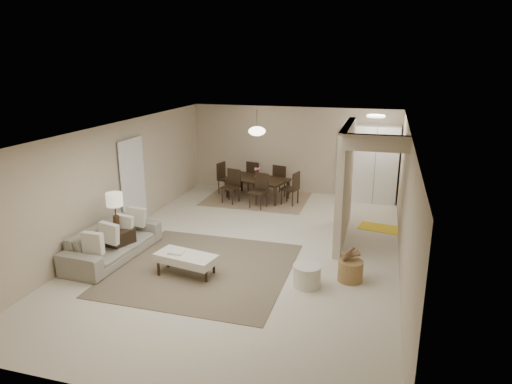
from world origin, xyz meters
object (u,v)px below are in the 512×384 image
(sofa, at_px, (113,242))
(round_pouf, at_px, (307,276))
(side_table, at_px, (118,243))
(pantry_cabinet, at_px, (375,164))
(ottoman_bench, at_px, (186,259))
(wicker_basket, at_px, (350,271))
(dining_table, at_px, (257,189))

(sofa, height_order, round_pouf, sofa)
(sofa, xyz_separation_m, side_table, (0.05, 0.10, -0.05))
(side_table, bearing_deg, round_pouf, -3.30)
(side_table, bearing_deg, pantry_cabinet, 47.40)
(pantry_cabinet, relative_size, round_pouf, 4.26)
(pantry_cabinet, height_order, ottoman_bench, pantry_cabinet)
(ottoman_bench, relative_size, wicker_basket, 2.69)
(side_table, relative_size, wicker_basket, 1.25)
(sofa, bearing_deg, ottoman_bench, -96.57)
(dining_table, bearing_deg, round_pouf, -50.33)
(wicker_basket, bearing_deg, round_pouf, -149.52)
(sofa, height_order, dining_table, sofa)
(side_table, relative_size, round_pouf, 1.12)
(round_pouf, bearing_deg, wicker_basket, 30.48)
(side_table, bearing_deg, ottoman_bench, -13.63)
(pantry_cabinet, relative_size, dining_table, 1.23)
(ottoman_bench, bearing_deg, side_table, 176.70)
(wicker_basket, bearing_deg, sofa, -176.33)
(side_table, distance_m, wicker_basket, 4.55)
(sofa, height_order, wicker_basket, sofa)
(sofa, height_order, side_table, sofa)
(side_table, distance_m, round_pouf, 3.85)
(ottoman_bench, xyz_separation_m, round_pouf, (2.19, 0.18, -0.13))
(pantry_cabinet, distance_m, dining_table, 3.31)
(ottoman_bench, bearing_deg, wicker_basket, 21.93)
(side_table, bearing_deg, sofa, -116.64)
(ottoman_bench, distance_m, dining_table, 4.89)
(pantry_cabinet, distance_m, sofa, 7.16)
(ottoman_bench, bearing_deg, sofa, -179.69)
(round_pouf, xyz_separation_m, dining_table, (-2.24, 4.72, 0.11))
(wicker_basket, xyz_separation_m, dining_table, (-2.95, 4.30, 0.11))
(wicker_basket, bearing_deg, dining_table, 124.42)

